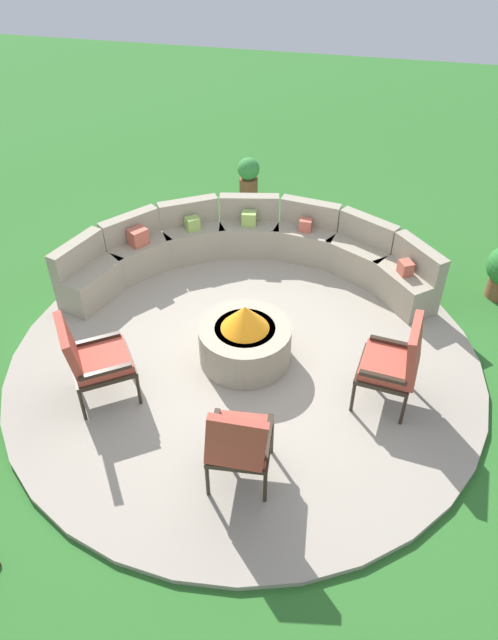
# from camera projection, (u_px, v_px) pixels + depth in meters

# --- Properties ---
(ground_plane) EXTENTS (24.00, 24.00, 0.00)m
(ground_plane) POSITION_uv_depth(u_px,v_px,m) (245.00, 362.00, 6.66)
(ground_plane) COLOR #2D6B28
(patio_circle) EXTENTS (5.19, 5.19, 0.06)m
(patio_circle) POSITION_uv_depth(u_px,v_px,m) (245.00, 360.00, 6.64)
(patio_circle) COLOR #9E9384
(patio_circle) RESTS_ON ground_plane
(fire_pit) EXTENTS (1.00, 1.00, 0.73)m
(fire_pit) POSITION_uv_depth(u_px,v_px,m) (245.00, 339.00, 6.44)
(fire_pit) COLOR #9E937F
(fire_pit) RESTS_ON patio_circle
(curved_stone_bench) EXTENTS (4.53, 2.23, 0.77)m
(curved_stone_bench) POSITION_uv_depth(u_px,v_px,m) (248.00, 251.00, 7.75)
(curved_stone_bench) COLOR #9E937F
(curved_stone_bench) RESTS_ON patio_circle
(lounge_chair_front_left) EXTENTS (0.81, 0.82, 1.02)m
(lounge_chair_front_left) POSITION_uv_depth(u_px,v_px,m) (92.00, 358.00, 5.85)
(lounge_chair_front_left) COLOR #2D2319
(lounge_chair_front_left) RESTS_ON patio_circle
(lounge_chair_front_right) EXTENTS (0.58, 0.61, 1.00)m
(lounge_chair_front_right) POSITION_uv_depth(u_px,v_px,m) (239.00, 442.00, 5.05)
(lounge_chair_front_right) COLOR #2D2319
(lounge_chair_front_right) RESTS_ON patio_circle
(lounge_chair_back_left) EXTENTS (0.63, 0.66, 1.01)m
(lounge_chair_back_left) POSITION_uv_depth(u_px,v_px,m) (396.00, 361.00, 5.80)
(lounge_chair_back_left) COLOR #2D2319
(lounge_chair_back_left) RESTS_ON patio_circle
(potted_plant_2) EXTENTS (0.35, 0.35, 0.66)m
(potted_plant_2) POSITION_uv_depth(u_px,v_px,m) (249.00, 177.00, 9.43)
(potted_plant_2) COLOR brown
(potted_plant_2) RESTS_ON ground_plane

